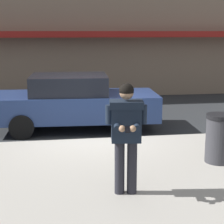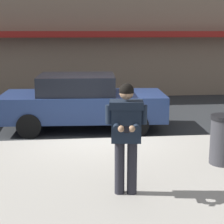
% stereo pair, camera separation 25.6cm
% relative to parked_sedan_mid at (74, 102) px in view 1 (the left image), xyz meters
% --- Properties ---
extents(ground_plane, '(80.00, 80.00, 0.00)m').
position_rel_parked_sedan_mid_xyz_m(ground_plane, '(0.33, -1.28, -0.79)').
color(ground_plane, '#2B2D30').
extents(sidewalk, '(32.00, 5.30, 0.14)m').
position_rel_parked_sedan_mid_xyz_m(sidewalk, '(1.33, -4.13, -0.72)').
color(sidewalk, '#A8A399').
rests_on(sidewalk, ground).
extents(curb_paint_line, '(28.00, 0.12, 0.01)m').
position_rel_parked_sedan_mid_xyz_m(curb_paint_line, '(1.33, -1.23, -0.79)').
color(curb_paint_line, silver).
rests_on(curb_paint_line, ground).
extents(parked_sedan_mid, '(4.59, 2.11, 1.54)m').
position_rel_parked_sedan_mid_xyz_m(parked_sedan_mid, '(0.00, 0.00, 0.00)').
color(parked_sedan_mid, navy).
rests_on(parked_sedan_mid, ground).
extents(man_texting_on_phone, '(0.65, 0.61, 1.81)m').
position_rel_parked_sedan_mid_xyz_m(man_texting_on_phone, '(0.57, -4.73, 0.46)').
color(man_texting_on_phone, '#23232B').
rests_on(man_texting_on_phone, sidewalk).
extents(trash_bin, '(0.55, 0.55, 0.98)m').
position_rel_parked_sedan_mid_xyz_m(trash_bin, '(2.68, -3.54, -0.16)').
color(trash_bin, '#38383D').
rests_on(trash_bin, sidewalk).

